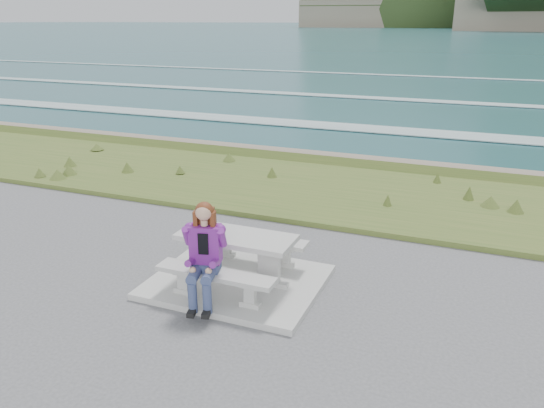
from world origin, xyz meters
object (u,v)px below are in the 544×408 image
object	(u,v)px
picnic_table	(236,245)
seated_woman	(204,269)
bench_seaward	(255,242)
bench_landward	(216,278)

from	to	relation	value
picnic_table	seated_woman	distance (m)	0.84
bench_seaward	seated_woman	bearing A→B (deg)	-94.03
seated_woman	bench_seaward	bearing A→B (deg)	71.08
bench_seaward	bench_landward	bearing A→B (deg)	-90.00
bench_seaward	seated_woman	size ratio (longest dim) A/B	1.22
picnic_table	bench_seaward	size ratio (longest dim) A/B	1.00
bench_landward	bench_seaward	distance (m)	1.40
bench_landward	bench_seaward	world-z (taller)	same
bench_landward	bench_seaward	bearing A→B (deg)	90.00
bench_landward	seated_woman	world-z (taller)	seated_woman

